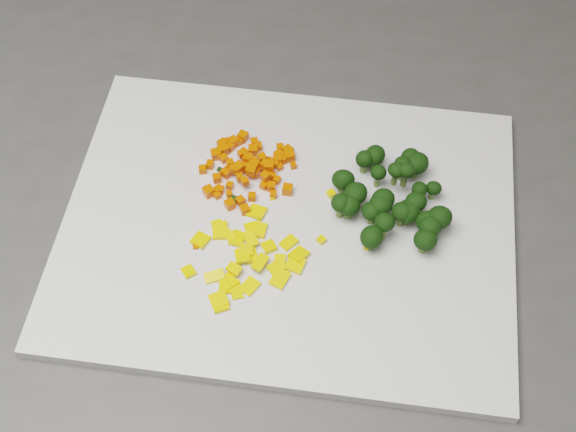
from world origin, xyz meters
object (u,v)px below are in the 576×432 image
(counter_block, at_px, (250,424))
(carrot_pile, at_px, (247,166))
(pepper_pile, at_px, (245,256))
(broccoli_pile, at_px, (398,189))
(cutting_board, at_px, (288,226))

(counter_block, xyz_separation_m, carrot_pile, (-0.01, 0.08, 0.47))
(pepper_pile, distance_m, broccoli_pile, 0.15)
(pepper_pile, bearing_deg, counter_block, 143.49)
(cutting_board, distance_m, carrot_pile, 0.07)
(cutting_board, xyz_separation_m, broccoli_pile, (0.09, 0.05, 0.03))
(cutting_board, height_order, broccoli_pile, broccoli_pile)
(cutting_board, distance_m, pepper_pile, 0.06)
(carrot_pile, height_order, broccoli_pile, broccoli_pile)
(carrot_pile, bearing_deg, cutting_board, -35.83)
(counter_block, relative_size, cutting_board, 2.59)
(broccoli_pile, bearing_deg, cutting_board, -149.67)
(cutting_board, bearing_deg, carrot_pile, 144.17)
(counter_block, distance_m, pepper_pile, 0.47)
(counter_block, height_order, cutting_board, cutting_board)
(counter_block, relative_size, broccoli_pile, 9.70)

